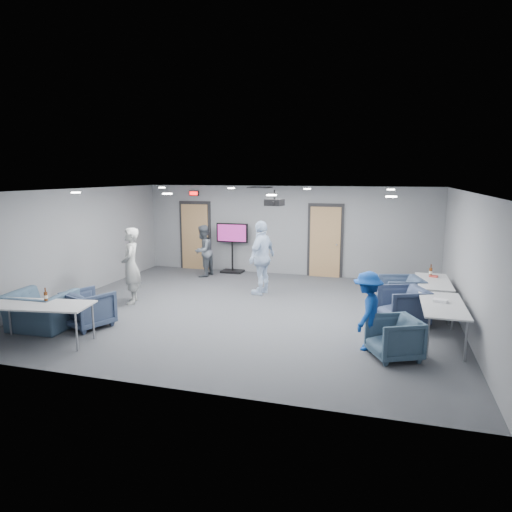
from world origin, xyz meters
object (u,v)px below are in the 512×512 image
(table_front_left, at_px, (40,306))
(bottle_right, at_px, (431,272))
(chair_front_b, at_px, (40,311))
(tv_stand, at_px, (232,245))
(chair_right_b, at_px, (403,306))
(person_d, at_px, (367,311))
(projector, at_px, (274,202))
(chair_right_c, at_px, (394,338))
(person_c, at_px, (262,258))
(table_right_b, at_px, (443,306))
(table_right_a, at_px, (433,283))
(chair_right_a, at_px, (401,294))
(person_b, at_px, (203,251))
(person_a, at_px, (131,266))
(bottle_front, at_px, (46,296))
(chair_front_a, at_px, (89,309))

(table_front_left, distance_m, bottle_right, 8.23)
(chair_front_b, distance_m, tv_stand, 6.45)
(chair_right_b, height_order, tv_stand, tv_stand)
(person_d, relative_size, bottle_right, 4.82)
(chair_right_b, height_order, projector, projector)
(chair_right_c, height_order, table_front_left, table_front_left)
(person_c, height_order, tv_stand, person_c)
(chair_right_b, xyz_separation_m, bottle_right, (0.62, 1.43, 0.45))
(table_right_b, bearing_deg, bottle_right, 0.81)
(table_front_left, relative_size, tv_stand, 1.25)
(person_c, distance_m, table_right_a, 4.13)
(person_c, distance_m, chair_right_a, 3.50)
(chair_right_b, xyz_separation_m, chair_right_c, (-0.19, -1.87, -0.04))
(person_b, xyz_separation_m, chair_right_a, (5.66, -2.05, -0.38))
(person_a, xyz_separation_m, projector, (3.25, 0.99, 1.50))
(tv_stand, bearing_deg, chair_right_c, -49.68)
(chair_right_c, bearing_deg, person_c, -162.74)
(table_right_a, xyz_separation_m, projector, (-3.59, -0.16, 1.72))
(chair_right_c, relative_size, bottle_right, 2.67)
(person_c, distance_m, bottle_front, 5.22)
(table_right_a, bearing_deg, chair_right_c, 163.80)
(tv_stand, bearing_deg, bottle_front, -101.65)
(tv_stand, distance_m, projector, 3.93)
(bottle_right, bearing_deg, person_b, 165.63)
(chair_right_b, height_order, bottle_right, bottle_right)
(chair_front_a, height_order, table_right_a, chair_front_a)
(person_a, xyz_separation_m, chair_right_a, (6.17, 1.12, -0.51))
(chair_right_c, bearing_deg, chair_right_a, 150.55)
(person_b, height_order, table_right_a, person_b)
(person_a, xyz_separation_m, tv_stand, (1.17, 3.95, -0.03))
(chair_right_c, distance_m, table_front_left, 6.27)
(person_a, xyz_separation_m, chair_front_b, (-0.73, -2.20, -0.53))
(person_b, distance_m, tv_stand, 1.02)
(chair_front_b, height_order, table_right_a, chair_front_b)
(person_a, relative_size, chair_front_a, 2.18)
(person_c, distance_m, table_front_left, 5.37)
(tv_stand, bearing_deg, table_right_a, -26.35)
(table_right_b, distance_m, table_front_left, 7.30)
(person_d, height_order, chair_right_b, person_d)
(table_right_a, bearing_deg, chair_front_a, 113.60)
(person_d, height_order, table_right_a, person_d)
(person_a, height_order, chair_front_b, person_a)
(person_b, bearing_deg, chair_right_b, 68.67)
(chair_front_b, height_order, tv_stand, tv_stand)
(person_c, distance_m, chair_front_a, 4.42)
(chair_right_b, distance_m, projector, 3.66)
(table_right_a, bearing_deg, bottle_front, 118.21)
(chair_right_b, xyz_separation_m, chair_front_a, (-6.08, -1.93, -0.01))
(chair_right_b, distance_m, table_right_b, 1.14)
(person_b, bearing_deg, projector, 58.23)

